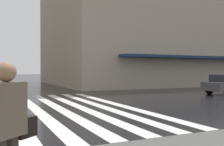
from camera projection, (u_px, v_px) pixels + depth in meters
ground_plane at (50, 127)px, 8.20m from camera, size 220.00×220.00×0.00m
zebra_crossing at (47, 108)px, 12.12m from camera, size 13.00×7.50×0.01m
haussmann_block_corner at (138, 2)px, 35.14m from camera, size 20.87×22.05×21.95m
pedestrian_approaching_kerb at (8, 125)px, 2.95m from camera, size 0.56×0.60×1.68m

